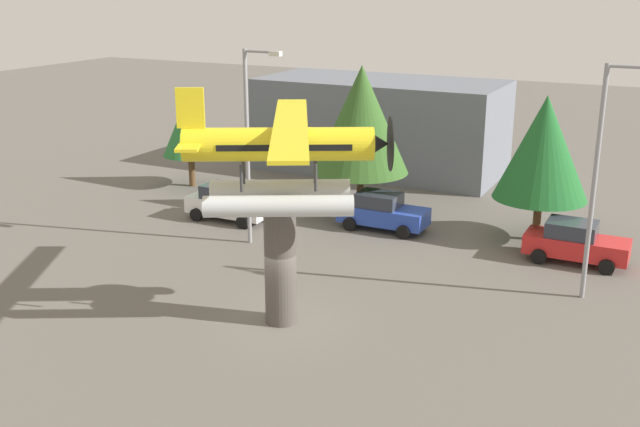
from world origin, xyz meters
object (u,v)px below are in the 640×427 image
(car_near_white, at_px, (228,202))
(tree_west, at_px, (190,125))
(car_mid_blue, at_px, (382,211))
(display_pedestal, at_px, (280,266))
(streetlight_secondary, at_px, (601,169))
(floatplane_monument, at_px, (283,159))
(tree_east, at_px, (361,120))
(storefront_building, at_px, (381,125))
(tree_center_back, at_px, (543,148))
(car_far_red, at_px, (575,242))
(streetlight_primary, at_px, (251,135))

(car_near_white, relative_size, tree_west, 0.79)
(tree_west, bearing_deg, car_mid_blue, -10.63)
(display_pedestal, height_order, streetlight_secondary, streetlight_secondary)
(floatplane_monument, distance_m, car_mid_blue, 12.08)
(display_pedestal, xyz_separation_m, streetlight_secondary, (9.24, 6.91, 2.92))
(car_mid_blue, height_order, tree_east, tree_east)
(floatplane_monument, height_order, storefront_building, floatplane_monument)
(car_near_white, xyz_separation_m, streetlight_secondary, (17.37, -2.09, 4.11))
(car_near_white, bearing_deg, tree_center_back, 14.98)
(display_pedestal, height_order, tree_center_back, tree_center_back)
(car_near_white, xyz_separation_m, tree_west, (-5.41, 4.45, 2.67))
(car_mid_blue, bearing_deg, car_far_red, -2.75)
(car_near_white, distance_m, car_far_red, 16.38)
(car_near_white, height_order, storefront_building, storefront_building)
(car_mid_blue, height_order, tree_west, tree_west)
(tree_center_back, bearing_deg, tree_west, 178.15)
(streetlight_primary, distance_m, tree_west, 10.92)
(storefront_building, distance_m, tree_center_back, 14.80)
(display_pedestal, xyz_separation_m, tree_west, (-13.54, 13.45, 1.48))
(streetlight_primary, relative_size, storefront_building, 0.59)
(streetlight_secondary, xyz_separation_m, tree_west, (-22.78, 6.54, -1.44))
(display_pedestal, distance_m, storefront_building, 22.66)
(display_pedestal, bearing_deg, streetlight_secondary, 36.78)
(streetlight_primary, bearing_deg, streetlight_secondary, 1.35)
(storefront_building, bearing_deg, display_pedestal, -76.27)
(car_mid_blue, relative_size, storefront_building, 0.28)
(car_far_red, relative_size, streetlight_secondary, 0.48)
(storefront_building, xyz_separation_m, tree_east, (2.78, -9.39, 2.07))
(display_pedestal, distance_m, tree_east, 13.17)
(tree_center_back, bearing_deg, floatplane_monument, -115.26)
(car_near_white, xyz_separation_m, car_mid_blue, (7.39, 2.05, 0.00))
(display_pedestal, relative_size, tree_center_back, 0.63)
(car_far_red, bearing_deg, streetlight_primary, -163.10)
(floatplane_monument, distance_m, streetlight_secondary, 11.44)
(car_near_white, bearing_deg, streetlight_primary, -39.44)
(floatplane_monument, height_order, car_near_white, floatplane_monument)
(streetlight_primary, relative_size, tree_west, 1.63)
(display_pedestal, relative_size, storefront_building, 0.28)
(tree_east, distance_m, tree_center_back, 8.75)
(car_far_red, xyz_separation_m, streetlight_secondary, (1.07, -3.71, 4.11))
(streetlight_primary, distance_m, tree_east, 6.57)
(streetlight_primary, bearing_deg, tree_east, 66.82)
(car_near_white, distance_m, streetlight_secondary, 17.98)
(streetlight_primary, height_order, storefront_building, streetlight_primary)
(display_pedestal, relative_size, car_mid_blue, 0.99)
(storefront_building, xyz_separation_m, tree_center_back, (11.51, -9.18, 1.48))
(tree_west, xyz_separation_m, tree_center_back, (19.67, -0.64, 0.74))
(floatplane_monument, distance_m, tree_center_back, 14.19)
(streetlight_secondary, bearing_deg, car_far_red, 106.12)
(display_pedestal, bearing_deg, storefront_building, 103.73)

